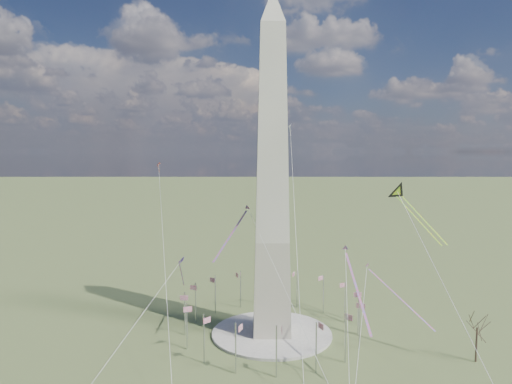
{
  "coord_description": "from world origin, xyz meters",
  "views": [
    {
      "loc": [
        -5.88,
        -132.69,
        54.78
      ],
      "look_at": [
        -4.72,
        0.0,
        43.07
      ],
      "focal_mm": 32.0,
      "sensor_mm": 36.0,
      "label": 1
    }
  ],
  "objects": [
    {
      "name": "kite_streamer_mid",
      "position": [
        -10.58,
        -1.15,
        33.1
      ],
      "size": [
        10.36,
        18.19,
        13.69
      ],
      "rotation": [
        0.0,
        0.0,
        2.66
      ],
      "color": "#FF3728",
      "rests_on": "ground"
    },
    {
      "name": "plaza",
      "position": [
        0.0,
        0.0,
        0.4
      ],
      "size": [
        36.0,
        36.0,
        0.8
      ],
      "primitive_type": "cylinder",
      "color": "#BCB5AC",
      "rests_on": "ground"
    },
    {
      "name": "kite_delta_black",
      "position": [
        40.37,
        8.51,
        41.37
      ],
      "size": [
        13.83,
        20.46,
        17.1
      ],
      "rotation": [
        0.0,
        0.0,
        3.61
      ],
      "color": "black",
      "rests_on": "ground"
    },
    {
      "name": "kite_small_red",
      "position": [
        -41.27,
        40.19,
        49.75
      ],
      "size": [
        1.27,
        1.44,
        3.91
      ],
      "rotation": [
        0.0,
        0.0,
        3.02
      ],
      "color": "red",
      "rests_on": "ground"
    },
    {
      "name": "kite_diamond_purple",
      "position": [
        -28.46,
        10.09,
        19.24
      ],
      "size": [
        1.75,
        3.12,
        9.82
      ],
      "rotation": [
        0.0,
        0.0,
        2.8
      ],
      "color": "#3B1B7A",
      "rests_on": "ground"
    },
    {
      "name": "ground",
      "position": [
        0.0,
        0.0,
        0.0
      ],
      "size": [
        2000.0,
        2000.0,
        0.0
      ],
      "primitive_type": "plane",
      "color": "#45562B",
      "rests_on": "ground"
    },
    {
      "name": "washington_monument",
      "position": [
        0.0,
        0.0,
        47.95
      ],
      "size": [
        15.56,
        15.56,
        100.0
      ],
      "color": "#A8A58D",
      "rests_on": "plaza"
    },
    {
      "name": "kite_small_white",
      "position": [
        9.08,
        47.61,
        64.71
      ],
      "size": [
        1.37,
        2.22,
        5.04
      ],
      "rotation": [
        0.0,
        0.0,
        2.73
      ],
      "color": "white",
      "rests_on": "ground"
    },
    {
      "name": "kite_streamer_left",
      "position": [
        20.1,
        -18.08,
        23.09
      ],
      "size": [
        2.83,
        23.97,
        16.45
      ],
      "rotation": [
        0.0,
        0.0,
        3.2
      ],
      "color": "#FF3728",
      "rests_on": "ground"
    },
    {
      "name": "flagpole_ring",
      "position": [
        -0.0,
        -0.0,
        7.27
      ],
      "size": [
        54.4,
        54.4,
        13.0
      ],
      "color": "#B5B8BC",
      "rests_on": "ground"
    },
    {
      "name": "kite_streamer_right",
      "position": [
        33.51,
        -5.26,
        16.01
      ],
      "size": [
        15.91,
        17.0,
        15.1
      ],
      "rotation": [
        0.0,
        0.0,
        3.89
      ],
      "color": "#FF3728",
      "rests_on": "ground"
    },
    {
      "name": "tree_near",
      "position": [
        52.66,
        -18.31,
        9.92
      ],
      "size": [
        7.95,
        7.95,
        13.91
      ],
      "color": "#47362B",
      "rests_on": "ground"
    }
  ]
}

